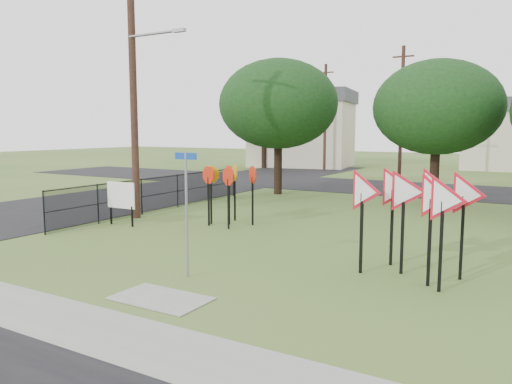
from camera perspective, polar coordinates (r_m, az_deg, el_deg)
ground at (r=12.54m, az=-3.48°, el=-9.00°), size 140.00×140.00×0.00m
sidewalk at (r=9.54m, az=-18.22°, el=-14.56°), size 30.00×1.60×0.02m
planting_strip at (r=8.87m, az=-24.30°, el=-16.56°), size 30.00×0.80×0.02m
street_left at (r=27.62m, az=-12.55°, el=-0.29°), size 8.00×50.00×0.02m
street_far at (r=30.92m, az=17.73°, el=0.31°), size 60.00×8.00×0.02m
curb_pad at (r=10.73m, az=-10.83°, el=-11.87°), size 2.00×1.20×0.02m
street_name_sign at (r=11.79m, az=-7.95°, el=-1.64°), size 0.61×0.06×2.95m
stop_sign_cluster at (r=18.27m, az=-3.29°, el=1.35°), size 2.03×1.89×2.20m
yield_sign_cluster at (r=12.31m, az=17.95°, el=-0.61°), size 3.22×2.51×2.59m
info_board at (r=18.81m, az=-15.18°, el=-0.53°), size 1.28×0.08×1.60m
utility_pole_main at (r=20.21m, az=-13.74°, el=11.82°), size 3.55×0.33×10.00m
far_pole_a at (r=35.10m, az=16.28°, el=8.64°), size 1.40×0.24×9.00m
far_pole_c at (r=43.36m, az=7.90°, el=8.50°), size 1.40×0.24×9.00m
fence_run at (r=21.83m, az=-10.87°, el=-0.12°), size 0.05×11.55×1.50m
house_left at (r=48.63m, az=5.33°, el=7.26°), size 10.58×8.88×7.20m
tree_near_left at (r=27.19m, az=2.57°, el=9.99°), size 6.40×6.40×7.27m
tree_near_mid at (r=25.45m, az=20.01°, el=9.07°), size 6.00×6.00×6.80m
tree_far_left at (r=46.03m, az=0.91°, el=9.20°), size 6.80×6.80×7.73m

